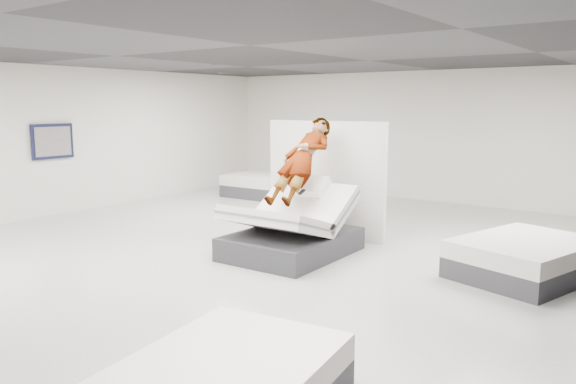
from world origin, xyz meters
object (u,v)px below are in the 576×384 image
object	(u,v)px
wall_poster	(53,141)
hero_bed	(292,231)
person	(302,173)
flat_bed_right_far	(526,258)
flat_bed_left_far	(269,186)
divider_panel	(326,179)
remote	(302,192)

from	to	relation	value
wall_poster	hero_bed	bearing A→B (deg)	3.35
hero_bed	person	distance (m)	0.94
flat_bed_right_far	flat_bed_left_far	xyz separation A→B (m)	(-7.14, 3.32, 0.02)
hero_bed	person	bearing A→B (deg)	91.14
divider_panel	wall_poster	world-z (taller)	divider_panel
person	divider_panel	world-z (taller)	person
divider_panel	flat_bed_left_far	bearing A→B (deg)	136.22
hero_bed	remote	world-z (taller)	hero_bed
remote	wall_poster	world-z (taller)	wall_poster
remote	flat_bed_left_far	distance (m)	5.99
flat_bed_right_far	wall_poster	bearing A→B (deg)	-171.85
person	remote	bearing A→B (deg)	-57.85
hero_bed	person	world-z (taller)	person
person	flat_bed_right_far	bearing A→B (deg)	10.40
wall_poster	person	bearing A→B (deg)	6.25
hero_bed	flat_bed_left_far	size ratio (longest dim) A/B	0.99
flat_bed_right_far	wall_poster	xyz separation A→B (m)	(-9.35, -1.34, 1.33)
person	divider_panel	size ratio (longest dim) A/B	0.80
hero_bed	flat_bed_right_far	distance (m)	3.46
hero_bed	person	xyz separation A→B (m)	(-0.01, 0.31, 0.89)
remote	wall_poster	bearing A→B (deg)	-178.26
hero_bed	flat_bed_right_far	xyz separation A→B (m)	(3.31, 0.98, -0.13)
remote	divider_panel	distance (m)	1.52
divider_panel	hero_bed	bearing A→B (deg)	-84.29
hero_bed	remote	xyz separation A→B (m)	(0.22, -0.04, 0.65)
flat_bed_right_far	flat_bed_left_far	size ratio (longest dim) A/B	1.07
divider_panel	wall_poster	distance (m)	6.06
person	wall_poster	size ratio (longest dim) A/B	1.94
person	flat_bed_right_far	distance (m)	3.54
flat_bed_left_far	person	bearing A→B (deg)	-46.31
flat_bed_left_far	remote	bearing A→B (deg)	-47.03
remote	wall_poster	xyz separation A→B (m)	(-6.26, -0.31, 0.56)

